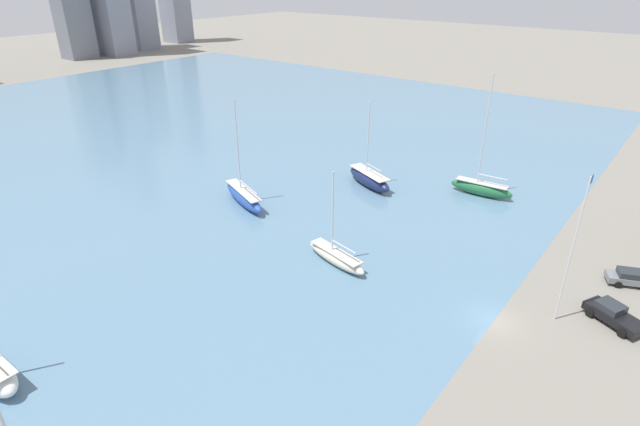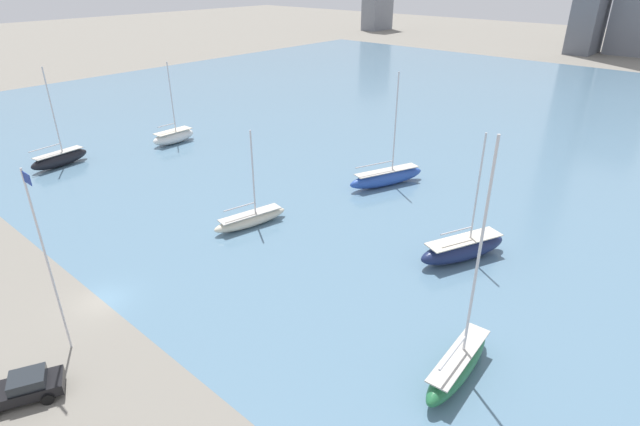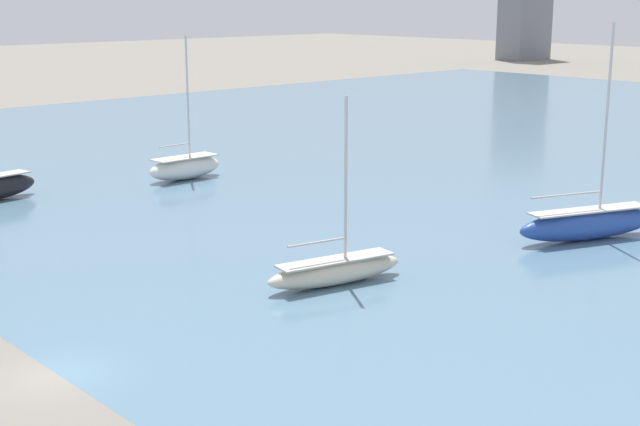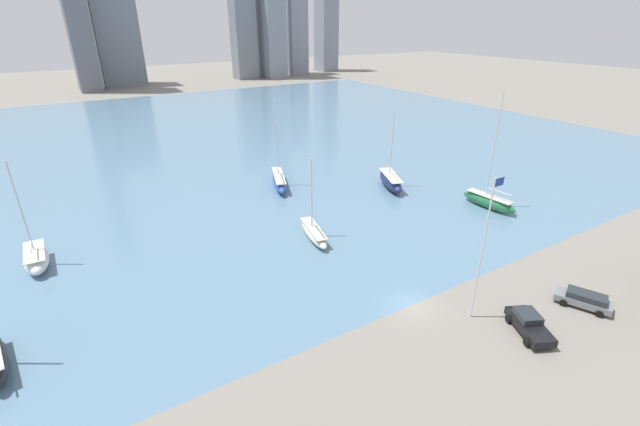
# 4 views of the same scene
# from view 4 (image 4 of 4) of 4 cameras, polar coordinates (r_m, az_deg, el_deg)

# --- Properties ---
(ground_plane) EXTENTS (500.00, 500.00, 0.00)m
(ground_plane) POSITION_cam_4_polar(r_m,az_deg,el_deg) (43.21, 12.00, -11.98)
(ground_plane) COLOR gray
(harbor_water) EXTENTS (180.00, 140.00, 0.00)m
(harbor_water) POSITION_cam_4_polar(r_m,az_deg,el_deg) (100.82, -16.23, 9.06)
(harbor_water) COLOR slate
(harbor_water) RESTS_ON ground_plane
(flag_pole) EXTENTS (1.24, 0.14, 13.75)m
(flag_pole) POSITION_cam_4_polar(r_m,az_deg,el_deg) (39.48, 20.93, -4.28)
(flag_pole) COLOR silver
(flag_pole) RESTS_ON ground_plane
(distant_city_skyline) EXTENTS (206.89, 23.82, 71.81)m
(distant_city_skyline) POSITION_cam_4_polar(r_m,az_deg,el_deg) (200.46, -17.33, 23.54)
(distant_city_skyline) COLOR slate
(distant_city_skyline) RESTS_ON ground_plane
(sailboat_white) EXTENTS (2.59, 7.11, 12.18)m
(sailboat_white) POSITION_cam_4_polar(r_m,az_deg,el_deg) (57.20, -33.66, -5.02)
(sailboat_white) COLOR white
(sailboat_white) RESTS_ON harbor_water
(sailboat_cream) EXTENTS (3.47, 8.55, 10.29)m
(sailboat_cream) POSITION_cam_4_polar(r_m,az_deg,el_deg) (53.70, -0.87, -2.61)
(sailboat_cream) COLOR beige
(sailboat_cream) RESTS_ON harbor_water
(sailboat_navy) EXTENTS (5.81, 9.50, 12.11)m
(sailboat_navy) POSITION_cam_4_polar(r_m,az_deg,el_deg) (70.78, 9.38, 4.25)
(sailboat_navy) COLOR #19234C
(sailboat_navy) RESTS_ON harbor_water
(sailboat_green) EXTENTS (2.43, 8.62, 16.58)m
(sailboat_green) POSITION_cam_4_polar(r_m,az_deg,el_deg) (66.83, 21.58, 1.51)
(sailboat_green) COLOR #236B3D
(sailboat_green) RESTS_ON harbor_water
(sailboat_blue) EXTENTS (5.52, 10.52, 13.86)m
(sailboat_blue) POSITION_cam_4_polar(r_m,az_deg,el_deg) (70.45, -5.49, 4.34)
(sailboat_blue) COLOR #284CA8
(sailboat_blue) RESTS_ON harbor_water
(parked_wagon_gray) EXTENTS (3.63, 5.17, 1.56)m
(parked_wagon_gray) POSITION_cam_4_polar(r_m,az_deg,el_deg) (48.76, 31.76, -9.75)
(parked_wagon_gray) COLOR slate
(parked_wagon_gray) RESTS_ON ground_plane
(parked_pickup_black) EXTENTS (4.01, 5.38, 1.75)m
(parked_pickup_black) POSITION_cam_4_polar(r_m,az_deg,el_deg) (42.91, 26.10, -13.14)
(parked_pickup_black) COLOR black
(parked_pickup_black) RESTS_ON ground_plane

